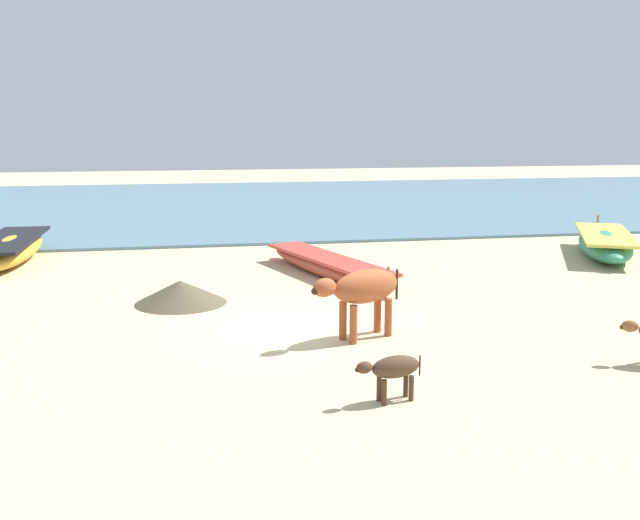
% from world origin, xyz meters
% --- Properties ---
extents(ground, '(80.00, 80.00, 0.00)m').
position_xyz_m(ground, '(0.00, 0.00, 0.00)').
color(ground, '#CCB789').
extents(sea_water, '(60.00, 20.00, 0.08)m').
position_xyz_m(sea_water, '(0.00, 17.87, 0.04)').
color(sea_water, slate).
rests_on(sea_water, ground).
extents(fishing_boat_0, '(2.34, 4.95, 0.61)m').
position_xyz_m(fishing_boat_0, '(1.24, 3.76, 0.23)').
color(fishing_boat_0, '#B74733').
rests_on(fishing_boat_0, ground).
extents(fishing_boat_1, '(2.97, 4.35, 0.79)m').
position_xyz_m(fishing_boat_1, '(8.46, 4.78, 0.32)').
color(fishing_boat_1, '#338C66').
rests_on(fishing_boat_1, ground).
extents(fishing_boat_3, '(1.18, 4.57, 0.77)m').
position_xyz_m(fishing_boat_3, '(-5.90, 6.76, 0.31)').
color(fishing_boat_3, gold).
rests_on(fishing_boat_3, ground).
extents(cow_adult_rust, '(1.58, 0.99, 1.07)m').
position_xyz_m(cow_adult_rust, '(0.86, -0.78, 0.77)').
color(cow_adult_rust, '#9E4C28').
rests_on(cow_adult_rust, ground).
extents(calf_near_dark, '(0.85, 0.36, 0.56)m').
position_xyz_m(calf_near_dark, '(0.60, -3.29, 0.40)').
color(calf_near_dark, '#4C3323').
rests_on(calf_near_dark, ground).
extents(debris_pile_0, '(2.31, 2.31, 0.43)m').
position_xyz_m(debris_pile_0, '(-1.90, 1.94, 0.21)').
color(debris_pile_0, brown).
rests_on(debris_pile_0, ground).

